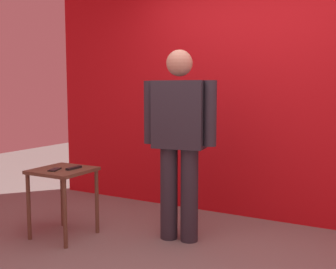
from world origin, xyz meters
name	(u,v)px	position (x,y,z in m)	size (l,w,h in m)	color
back_wall_red	(256,70)	(0.00, 1.60, 1.55)	(5.03, 0.12, 3.09)	red
standing_person	(179,135)	(-0.38, 0.61, 0.94)	(0.67, 0.29, 1.69)	#2D2D38
side_table	(63,181)	(-1.36, 0.18, 0.52)	(0.49, 0.49, 0.63)	brown
cell_phone	(55,170)	(-1.38, 0.11, 0.63)	(0.07, 0.14, 0.01)	black
tv_remote	(74,168)	(-1.26, 0.23, 0.64)	(0.04, 0.17, 0.02)	black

